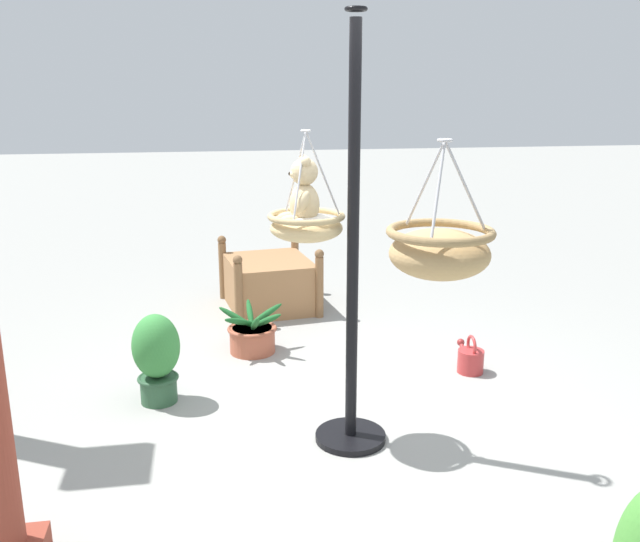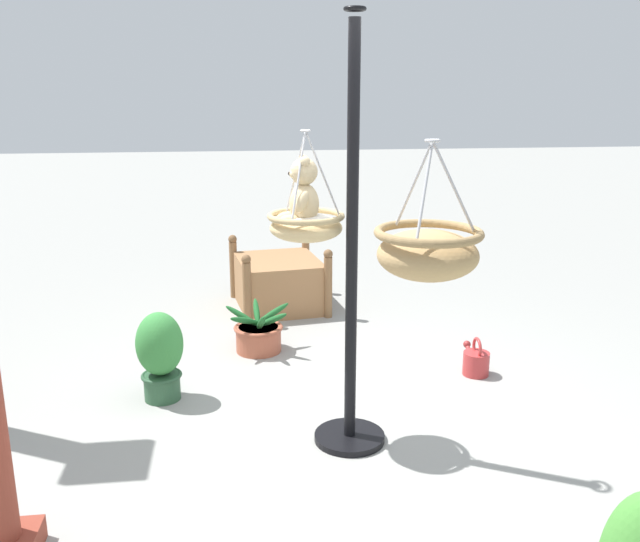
# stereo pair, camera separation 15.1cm
# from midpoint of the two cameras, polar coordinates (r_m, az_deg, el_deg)

# --- Properties ---
(ground_plane) EXTENTS (40.00, 40.00, 0.00)m
(ground_plane) POSITION_cam_midpoint_polar(r_m,az_deg,el_deg) (4.55, 1.68, -12.74)
(ground_plane) COLOR gray
(display_pole_central) EXTENTS (0.44, 0.44, 2.54)m
(display_pole_central) POSITION_cam_midpoint_polar(r_m,az_deg,el_deg) (4.05, 3.69, -4.02)
(display_pole_central) COLOR black
(display_pole_central) RESTS_ON ground
(hanging_basket_with_teddy) EXTENTS (0.46, 0.46, 0.65)m
(hanging_basket_with_teddy) POSITION_cam_midpoint_polar(r_m,az_deg,el_deg) (4.01, -0.10, 3.89)
(hanging_basket_with_teddy) COLOR tan
(teddy_bear) EXTENTS (0.28, 0.25, 0.41)m
(teddy_bear) POSITION_cam_midpoint_polar(r_m,az_deg,el_deg) (3.98, -0.41, 6.34)
(teddy_bear) COLOR #D1B789
(hanging_basket_left_high) EXTENTS (0.44, 0.44, 0.56)m
(hanging_basket_left_high) POSITION_cam_midpoint_polar(r_m,az_deg,el_deg) (2.77, 10.59, 1.66)
(hanging_basket_left_high) COLOR tan
(wooden_planter_box) EXTENTS (1.06, 0.97, 0.67)m
(wooden_planter_box) POSITION_cam_midpoint_polar(r_m,az_deg,el_deg) (6.77, -2.85, -0.84)
(wooden_planter_box) COLOR #9E7047
(wooden_planter_box) RESTS_ON ground
(potted_plant_fern_front) EXTENTS (0.33, 0.33, 0.64)m
(potted_plant_fern_front) POSITION_cam_midpoint_polar(r_m,az_deg,el_deg) (4.86, -12.42, -6.81)
(potted_plant_fern_front) COLOR #2D5638
(potted_plant_fern_front) RESTS_ON ground
(potted_plant_tall_leafy) EXTENTS (0.56, 0.56, 0.40)m
(potted_plant_tall_leafy) POSITION_cam_midpoint_polar(r_m,az_deg,el_deg) (5.68, -4.43, -5.33)
(potted_plant_tall_leafy) COLOR #AD563D
(potted_plant_tall_leafy) RESTS_ON ground
(watering_can) EXTENTS (0.35, 0.20, 0.30)m
(watering_can) POSITION_cam_midpoint_polar(r_m,az_deg,el_deg) (5.39, 13.73, -7.40)
(watering_can) COLOR #B23333
(watering_can) RESTS_ON ground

